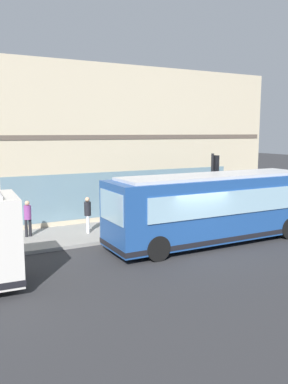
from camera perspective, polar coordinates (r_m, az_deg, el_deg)
The scene contains 10 objects.
ground at distance 16.96m, azimuth 7.00°, elevation -8.31°, with size 120.00×120.00×0.00m, color #2D2D30.
sidewalk_curb at distance 20.62m, azimuth -0.10°, elevation -4.98°, with size 3.72×40.00×0.15m, color gray.
building_corner at distance 25.47m, azimuth -6.38°, elevation 6.96°, with size 8.23×19.00×8.45m.
city_bus_nearside at distance 18.04m, azimuth 10.07°, elevation -2.28°, with size 2.60×10.04×3.07m.
traffic_light_near_corner at distance 20.76m, azimuth 10.01°, elevation 2.39°, with size 0.32×0.49×3.69m.
fire_hydrant at distance 19.80m, azimuth 3.65°, elevation -4.28°, with size 0.35×0.35×0.74m.
pedestrian_near_building_entrance at distance 18.97m, azimuth -16.32°, elevation -3.33°, with size 0.32×0.32×1.67m.
pedestrian_by_light_pole at distance 19.09m, azimuth -8.07°, elevation -2.90°, with size 0.32×0.32×1.72m.
pedestrian_walking_along_curb at distance 24.85m, azimuth 19.53°, elevation -0.82°, with size 0.32×0.32×1.60m.
pedestrian_near_hydrant at distance 20.03m, azimuth -3.38°, elevation -2.16°, with size 0.32×0.32×1.79m.
Camera 1 is at (-13.29, 9.32, 4.90)m, focal length 37.25 mm.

